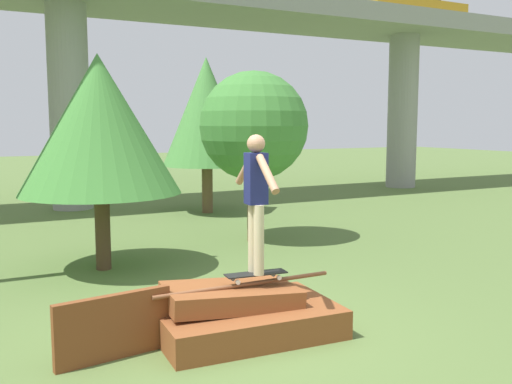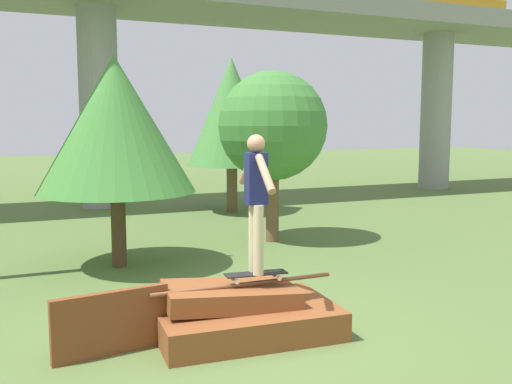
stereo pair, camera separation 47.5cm
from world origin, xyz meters
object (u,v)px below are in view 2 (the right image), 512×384
Objects in this scene: skater at (256,194)px; tree_behind_right at (273,127)px; tree_mid_back at (116,125)px; skateboard at (256,274)px; car_on_overpass_mid at (443,3)px; tree_behind_left at (232,112)px.

skater is 0.46× the size of tree_behind_right.
tree_mid_back is at bearing 103.99° from skater.
skateboard is at bearing -117.10° from tree_behind_right.
car_on_overpass_mid is at bearing 42.44° from skater.
tree_mid_back is (-0.92, 3.69, 1.70)m from skateboard.
skater is at bearing -117.10° from tree_behind_right.
car_on_overpass_mid is (12.48, 11.41, 5.23)m from skater.
tree_behind_left reaches higher than skateboard.
tree_behind_right is (-10.14, -6.84, -4.49)m from car_on_overpass_mid.
tree_behind_left reaches higher than tree_mid_back.
tree_behind_right is 3.37m from tree_mid_back.
skater is at bearing -109.21° from tree_behind_left.
car_on_overpass_mid reaches higher than tree_behind_right.
skateboard is at bearing -76.01° from tree_mid_back.
skater reaches higher than skateboard.
skateboard is 17.99m from car_on_overpass_mid.
car_on_overpass_mid is 16.09m from tree_mid_back.
car_on_overpass_mid reaches higher than tree_mid_back.
skateboard is at bearing 172.87° from skater.
tree_behind_left is 1.20× the size of tree_behind_right.
skater is at bearing -76.01° from tree_mid_back.
skateboard is 0.93m from skater.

